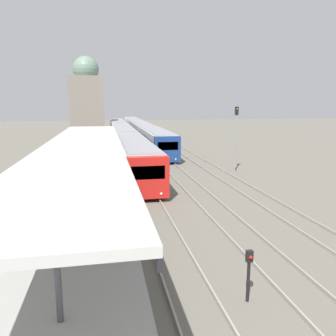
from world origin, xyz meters
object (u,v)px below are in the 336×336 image
object	(u,v)px
train_near	(124,136)
signal_mast_far	(236,132)
signal_post_near	(249,270)
train_far	(141,130)
person_on_platform	(105,181)

from	to	relation	value
train_near	signal_mast_far	distance (m)	19.59
train_near	signal_post_near	bearing A→B (deg)	-87.37
train_far	signal_post_near	xyz separation A→B (m)	(-1.91, -46.80, -0.60)
signal_post_near	signal_mast_far	distance (m)	20.14
person_on_platform	train_near	distance (m)	27.06
train_near	person_on_platform	bearing A→B (deg)	-95.38
person_on_platform	signal_post_near	world-z (taller)	person_on_platform
train_far	signal_mast_far	world-z (taller)	signal_mast_far
train_near	signal_mast_far	xyz separation A→B (m)	(8.84, -17.38, 1.91)
train_far	signal_mast_far	bearing A→B (deg)	-79.40
person_on_platform	signal_post_near	size ratio (longest dim) A/B	0.99
train_far	signal_post_near	bearing A→B (deg)	-92.34
train_far	signal_mast_far	distance (m)	28.71
person_on_platform	signal_mast_far	bearing A→B (deg)	40.05
signal_mast_far	train_near	bearing A→B (deg)	116.95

